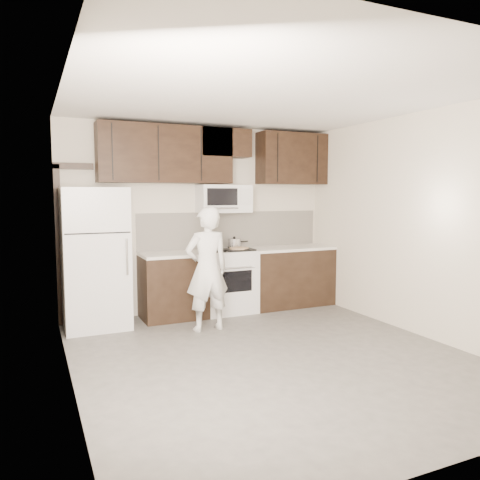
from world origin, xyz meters
TOP-DOWN VIEW (x-y plane):
  - floor at (0.00, 0.00)m, footprint 4.50×4.50m
  - back_wall at (0.00, 2.25)m, footprint 4.00×0.00m
  - ceiling at (0.00, 0.00)m, footprint 4.50×4.50m
  - counter_run at (0.60, 1.94)m, footprint 2.95×0.64m
  - stove at (0.30, 1.94)m, footprint 0.76×0.66m
  - backsplash at (0.50, 2.24)m, footprint 2.90×0.02m
  - upper_cabinets at (0.21, 2.08)m, footprint 3.48×0.35m
  - microwave at (0.30, 2.06)m, footprint 0.76×0.42m
  - refrigerator at (-1.55, 1.89)m, footprint 0.80×0.76m
  - door_trim at (-1.92, 2.21)m, footprint 0.50×0.08m
  - saucepan at (0.48, 2.09)m, footprint 0.33×0.19m
  - baking_tray at (0.44, 1.83)m, footprint 0.43×0.34m
  - pizza at (0.44, 1.83)m, footprint 0.30×0.30m
  - person at (-0.29, 1.19)m, footprint 0.59×0.40m

SIDE VIEW (x-z plane):
  - floor at x=0.00m, z-range 0.00..0.00m
  - counter_run at x=0.60m, z-range 0.00..0.91m
  - stove at x=0.30m, z-range -0.01..0.93m
  - person at x=-0.29m, z-range 0.00..1.56m
  - refrigerator at x=-1.55m, z-range 0.00..1.80m
  - baking_tray at x=0.44m, z-range 0.91..0.93m
  - pizza at x=0.44m, z-range 0.93..0.95m
  - saucepan at x=0.48m, z-range 0.89..1.07m
  - backsplash at x=0.50m, z-range 0.91..1.45m
  - door_trim at x=-1.92m, z-range 0.19..2.31m
  - back_wall at x=0.00m, z-range -0.65..3.35m
  - microwave at x=0.30m, z-range 1.45..1.85m
  - upper_cabinets at x=0.21m, z-range 1.89..2.67m
  - ceiling at x=0.00m, z-range 2.70..2.70m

